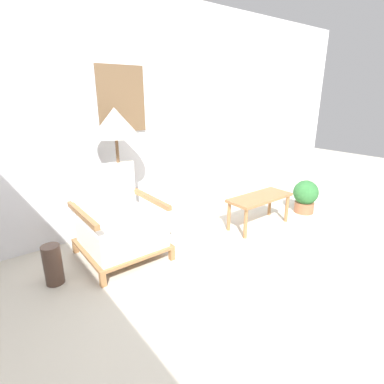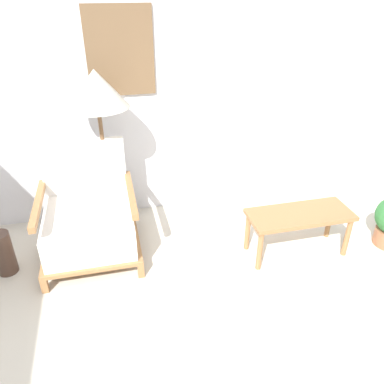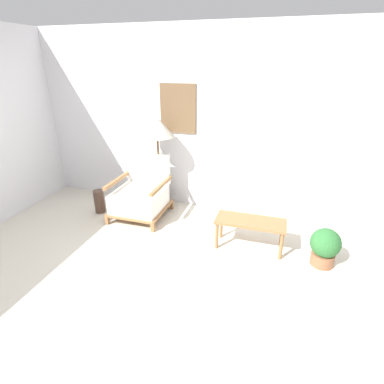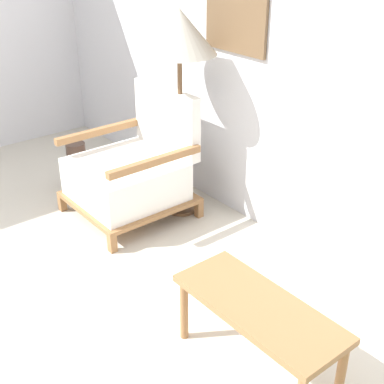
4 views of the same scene
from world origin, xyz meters
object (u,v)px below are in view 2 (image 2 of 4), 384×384
object	(u,v)px
coffee_table	(299,219)
vase	(3,253)
armchair	(89,219)
floor_lamp	(97,94)

from	to	relation	value
coffee_table	vase	bearing A→B (deg)	172.76
coffee_table	armchair	bearing A→B (deg)	166.66
floor_lamp	vase	xyz separation A→B (m)	(-0.86, -0.41, -1.10)
armchair	floor_lamp	xyz separation A→B (m)	(0.18, 0.31, 0.95)
coffee_table	vase	xyz separation A→B (m)	(-2.38, 0.30, -0.16)
vase	floor_lamp	bearing A→B (deg)	25.57
armchair	vase	bearing A→B (deg)	-171.57
armchair	floor_lamp	bearing A→B (deg)	59.81
floor_lamp	coffee_table	bearing A→B (deg)	-25.21
vase	coffee_table	bearing A→B (deg)	-7.24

